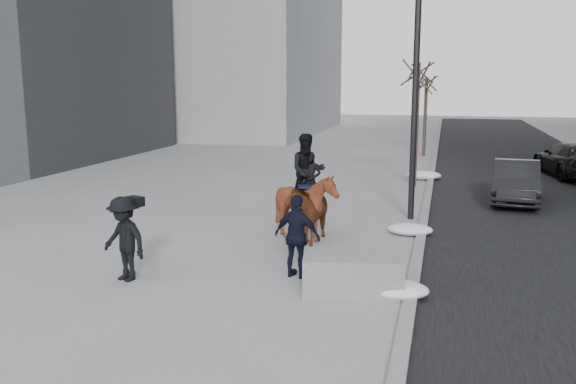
% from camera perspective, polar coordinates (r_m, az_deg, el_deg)
% --- Properties ---
extents(ground, '(120.00, 120.00, 0.00)m').
position_cam_1_polar(ground, '(13.42, -1.29, -7.22)').
color(ground, gray).
rests_on(ground, ground).
extents(road, '(8.00, 90.00, 0.01)m').
position_cam_1_polar(road, '(22.94, 23.04, -0.59)').
color(road, black).
rests_on(road, ground).
extents(curb, '(0.25, 90.00, 0.12)m').
position_cam_1_polar(curb, '(22.67, 13.02, -0.00)').
color(curb, gray).
rests_on(curb, ground).
extents(planter, '(2.03, 1.27, 0.76)m').
position_cam_1_polar(planter, '(11.90, 6.04, -7.70)').
color(planter, gray).
rests_on(planter, ground).
extents(car_near, '(1.84, 4.32, 1.38)m').
position_cam_1_polar(car_near, '(21.91, 20.54, 0.92)').
color(car_near, black).
rests_on(car_near, ground).
extents(car_far, '(2.86, 5.38, 1.48)m').
position_cam_1_polar(car_far, '(28.47, 25.09, 2.76)').
color(car_far, black).
rests_on(car_far, ground).
extents(tree_near, '(1.20, 1.20, 5.23)m').
position_cam_1_polar(tree_near, '(23.83, 11.93, 6.74)').
color(tree_near, '#3C2C24').
rests_on(tree_near, ground).
extents(tree_far, '(1.20, 1.20, 4.68)m').
position_cam_1_polar(tree_far, '(33.76, 12.72, 7.28)').
color(tree_far, '#372920').
rests_on(tree_far, ground).
extents(mounted_left, '(0.88, 1.80, 2.28)m').
position_cam_1_polar(mounted_left, '(15.60, 1.96, -1.48)').
color(mounted_left, '#47240E').
rests_on(mounted_left, ground).
extents(mounted_right, '(1.93, 2.03, 2.74)m').
position_cam_1_polar(mounted_right, '(15.48, 1.73, -0.62)').
color(mounted_right, '#4E230F').
rests_on(mounted_right, ground).
extents(feeder, '(1.10, 0.97, 1.75)m').
position_cam_1_polar(feeder, '(12.66, 0.87, -4.17)').
color(feeder, black).
rests_on(feeder, ground).
extents(camera_crew, '(1.29, 1.02, 1.75)m').
position_cam_1_polar(camera_crew, '(12.90, -15.07, -4.22)').
color(camera_crew, black).
rests_on(camera_crew, ground).
extents(lamppost, '(0.25, 2.21, 9.09)m').
position_cam_1_polar(lamppost, '(17.88, 11.94, 13.20)').
color(lamppost, black).
rests_on(lamppost, ground).
extents(snow_piles, '(1.44, 15.14, 0.37)m').
position_cam_1_polar(snow_piles, '(19.12, 11.82, -1.55)').
color(snow_piles, white).
rests_on(snow_piles, ground).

